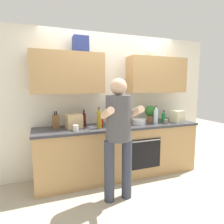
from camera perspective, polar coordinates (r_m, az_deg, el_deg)
ground_plane at (r=3.65m, az=2.17°, el=-17.85°), size 12.00×12.00×0.00m
back_wall_unit at (r=3.56m, az=0.56°, el=6.40°), size 4.00×0.38×2.50m
counter at (r=3.48m, az=2.24°, el=-11.13°), size 2.84×0.67×0.90m
person_standing at (r=2.62m, az=1.90°, el=-5.27°), size 0.49×0.45×1.67m
bottle_soda at (r=3.78m, az=14.82°, el=-1.53°), size 0.07×0.07×0.22m
bottle_water at (r=3.54m, az=12.68°, el=-1.28°), size 0.08×0.08×0.32m
bottle_oil at (r=3.11m, az=-3.77°, el=-2.24°), size 0.08×0.08×0.33m
bottle_juice at (r=3.53m, az=3.18°, el=-1.42°), size 0.07×0.07×0.27m
bottle_wine at (r=3.35m, az=-8.16°, el=-2.08°), size 0.06×0.06×0.27m
bottle_hotsauce at (r=3.30m, az=-3.27°, el=-2.56°), size 0.08×0.08×0.24m
cup_stoneware at (r=3.61m, az=15.45°, el=-2.74°), size 0.07×0.07×0.08m
cup_coffee at (r=2.96m, az=-10.54°, el=-4.65°), size 0.08×0.08×0.09m
mixing_bowl at (r=3.49m, az=7.85°, el=-2.79°), size 0.24×0.24×0.09m
knife_block at (r=3.25m, az=-16.11°, el=-2.67°), size 0.10×0.14×0.27m
potted_herb at (r=3.68m, az=11.21°, el=-0.21°), size 0.21×0.21×0.31m
grocery_bag_rice at (r=3.86m, az=18.51°, el=-1.19°), size 0.27×0.23×0.21m
grocery_bag_produce at (r=3.30m, az=2.36°, el=-2.15°), size 0.26×0.21×0.22m
grocery_bag_bread at (r=3.17m, az=-11.00°, el=-2.67°), size 0.27×0.21×0.22m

